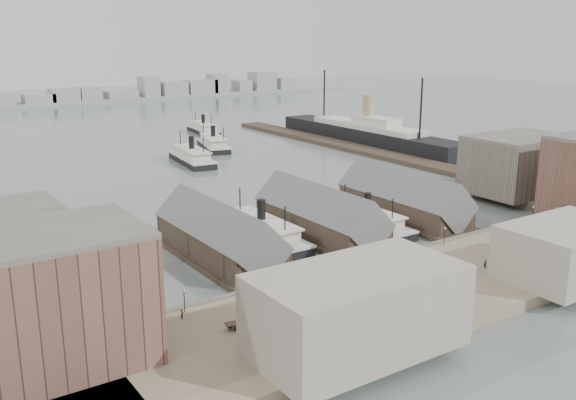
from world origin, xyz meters
TOP-DOWN VIEW (x-y plane):
  - ground at (0.00, 0.00)m, footprint 900.00×900.00m
  - quay at (0.00, -20.00)m, footprint 180.00×30.00m
  - seawall at (0.00, -5.20)m, footprint 180.00×1.20m
  - east_wharf at (78.00, 90.00)m, footprint 10.00×180.00m
  - ferry_shed_west at (-26.00, 16.88)m, footprint 14.00×42.00m
  - ferry_shed_center at (0.00, 16.88)m, footprint 14.00×42.00m
  - ferry_shed_east at (26.00, 16.88)m, footprint 14.00×42.00m
  - warehouse_west_front at (-70.00, -12.00)m, footprint 32.00×18.00m
  - warehouse_east_back at (68.00, 15.00)m, footprint 28.00×20.00m
  - street_bldg_center at (20.00, -32.00)m, footprint 24.00×16.00m
  - street_bldg_west at (-30.00, -32.00)m, footprint 30.00×16.00m
  - lamp_post_far_w at (-45.00, -7.00)m, footprint 0.44×0.44m
  - lamp_post_near_w at (-15.00, -7.00)m, footprint 0.44×0.44m
  - lamp_post_near_e at (15.00, -7.00)m, footprint 0.44×0.44m
  - lamp_post_far_e at (45.00, -7.00)m, footprint 0.44×0.44m
  - far_shore at (-2.07, 334.14)m, footprint 500.00×40.00m
  - ferry_docked_west at (-13.00, 21.31)m, footprint 8.85×29.51m
  - ferry_docked_east at (13.00, 15.54)m, footprint 8.01×26.70m
  - ferry_open_near at (12.82, 110.62)m, footprint 12.26×30.11m
  - ferry_open_mid at (32.50, 131.89)m, footprint 15.62×29.27m
  - ferry_open_far at (47.98, 171.59)m, footprint 10.48×26.48m
  - ocean_steamer at (92.00, 107.00)m, footprint 14.00×102.33m
  - horse_cart_left at (-39.71, -16.41)m, footprint 4.83×2.59m
  - horse_cart_center at (-13.94, -19.67)m, footprint 5.00×2.25m
  - horse_cart_right at (18.51, -25.49)m, footprint 4.65×1.77m
  - pedestrian_0 at (-46.43, -9.13)m, footprint 0.73×0.77m
  - pedestrian_1 at (-32.58, -20.30)m, footprint 0.92×0.79m
  - pedestrian_2 at (-25.09, -12.58)m, footprint 1.30×1.30m
  - pedestrian_3 at (-8.15, -23.45)m, footprint 0.50×0.98m
  - pedestrian_4 at (-8.75, -10.48)m, footprint 0.59×0.89m
  - pedestrian_5 at (11.05, -21.05)m, footprint 0.56×0.70m
  - pedestrian_6 at (21.80, -14.24)m, footprint 1.05×0.92m
  - pedestrian_7 at (25.02, -21.54)m, footprint 1.35×1.19m
  - pedestrian_8 at (46.51, -15.43)m, footprint 1.06×0.54m

SIDE VIEW (x-z plane):
  - ground at x=0.00m, z-range 0.00..0.00m
  - east_wharf at x=78.00m, z-range 0.00..1.60m
  - quay at x=0.00m, z-range 0.00..2.00m
  - seawall at x=0.00m, z-range 0.00..2.30m
  - ferry_open_far at x=47.98m, z-range -2.45..6.77m
  - ferry_docked_east at x=13.00m, z-range -2.53..7.00m
  - ferry_open_mid at x=32.50m, z-range -2.66..7.35m
  - ferry_open_near at x=12.82m, z-range -2.78..7.67m
  - ferry_docked_west at x=-13.00m, z-range -2.80..7.74m
  - pedestrian_3 at x=-8.15m, z-range 2.00..3.61m
  - horse_cart_left at x=-39.71m, z-range 2.01..3.61m
  - horse_cart_right at x=18.51m, z-range 2.01..3.62m
  - pedestrian_1 at x=-32.58m, z-range 2.00..3.63m
  - horse_cart_center at x=-13.94m, z-range 2.01..3.63m
  - pedestrian_0 at x=-46.43m, z-range 2.00..3.71m
  - pedestrian_5 at x=11.05m, z-range 2.00..3.72m
  - pedestrian_8 at x=46.51m, z-range 2.00..3.74m
  - pedestrian_4 at x=-8.75m, z-range 2.00..3.78m
  - pedestrian_2 at x=-25.09m, z-range 2.00..3.81m
  - pedestrian_7 at x=25.02m, z-range 2.00..3.81m
  - pedestrian_6 at x=21.80m, z-range 2.00..3.82m
  - far_shore at x=-2.07m, z-range -3.96..11.77m
  - ocean_steamer at x=92.00m, z-range -5.83..14.63m
  - ferry_shed_west at x=-26.00m, z-range -1.66..10.94m
  - ferry_shed_center at x=0.00m, z-range -1.66..10.94m
  - ferry_shed_east at x=26.00m, z-range -1.66..10.94m
  - lamp_post_far_w at x=-45.00m, z-range 2.75..6.67m
  - lamp_post_near_w at x=-15.00m, z-range 2.75..6.67m
  - lamp_post_near_e at x=15.00m, z-range 2.75..6.67m
  - lamp_post_far_e at x=45.00m, z-range 2.75..6.67m
  - street_bldg_center at x=20.00m, z-range 2.00..12.00m
  - street_bldg_west at x=-30.00m, z-range 2.00..14.00m
  - warehouse_east_back at x=68.00m, z-range 2.00..17.00m
  - warehouse_west_front at x=-70.00m, z-range 2.00..20.00m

